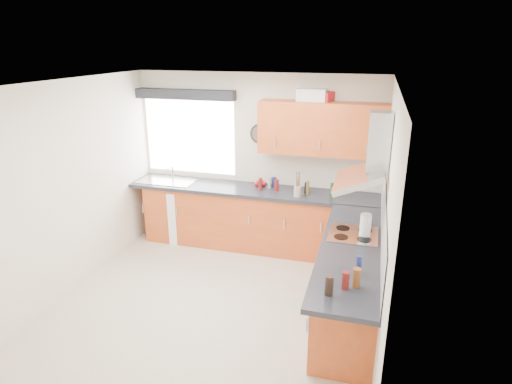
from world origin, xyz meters
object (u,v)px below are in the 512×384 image
(oven, at_px, (350,274))
(extractor_hood, at_px, (370,159))
(washing_machine, at_px, (189,214))
(upper_cabinets, at_px, (322,129))

(oven, bearing_deg, extractor_hood, -0.00)
(oven, distance_m, washing_machine, 2.78)
(oven, bearing_deg, washing_machine, 153.99)
(oven, relative_size, upper_cabinets, 0.50)
(washing_machine, bearing_deg, upper_cabinets, -12.26)
(upper_cabinets, relative_size, washing_machine, 2.10)
(oven, bearing_deg, upper_cabinets, 112.54)
(extractor_hood, height_order, upper_cabinets, upper_cabinets)
(extractor_hood, xyz_separation_m, upper_cabinets, (-0.65, 1.33, 0.03))
(extractor_hood, distance_m, washing_machine, 3.18)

